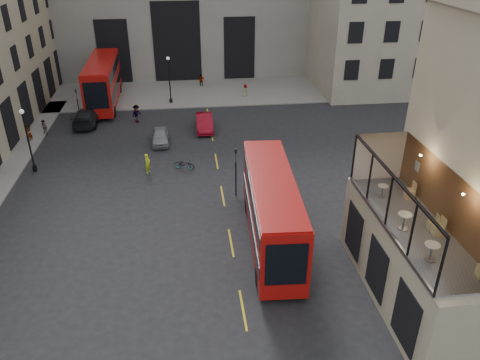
{
  "coord_description": "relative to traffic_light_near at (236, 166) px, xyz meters",
  "views": [
    {
      "loc": [
        -4.38,
        -18.19,
        17.45
      ],
      "look_at": [
        -1.09,
        8.77,
        3.0
      ],
      "focal_mm": 35.0,
      "sensor_mm": 36.0,
      "label": 1
    }
  ],
  "objects": [
    {
      "name": "cafe_table_mid",
      "position": [
        6.83,
        -12.22,
        2.74
      ],
      "size": [
        0.68,
        0.68,
        0.85
      ],
      "color": "beige",
      "rests_on": "cafe_floor"
    },
    {
      "name": "pedestrian_b",
      "position": [
        -8.42,
        16.37,
        -1.5
      ],
      "size": [
        1.29,
        1.35,
        1.84
      ],
      "primitive_type": "imported",
      "rotation": [
        0.0,
        0.0,
        0.87
      ],
      "color": "gray",
      "rests_on": "ground"
    },
    {
      "name": "car_a",
      "position": [
        -5.88,
        10.56,
        -1.78
      ],
      "size": [
        1.63,
        3.8,
        1.28
      ],
      "primitive_type": "imported",
      "rotation": [
        0.0,
        0.0,
        0.03
      ],
      "color": "gray",
      "rests_on": "ground"
    },
    {
      "name": "pedestrian_d",
      "position": [
        3.78,
        23.33,
        -1.66
      ],
      "size": [
        0.65,
        0.84,
        1.53
      ],
      "primitive_type": "imported",
      "rotation": [
        0.0,
        0.0,
        1.81
      ],
      "color": "gray",
      "rests_on": "ground"
    },
    {
      "name": "traffic_light_far",
      "position": [
        -14.0,
        16.0,
        0.0
      ],
      "size": [
        0.16,
        0.2,
        3.8
      ],
      "color": "black",
      "rests_on": "ground"
    },
    {
      "name": "cafe_chair_b",
      "position": [
        8.25,
        -12.9,
        2.46
      ],
      "size": [
        0.48,
        0.48,
        0.95
      ],
      "color": "tan",
      "rests_on": "cafe_floor"
    },
    {
      "name": "pedestrian_c",
      "position": [
        -1.22,
        28.0,
        -1.59
      ],
      "size": [
        0.99,
        0.43,
        1.67
      ],
      "primitive_type": "imported",
      "rotation": [
        0.0,
        0.0,
        3.16
      ],
      "color": "gray",
      "rests_on": "ground"
    },
    {
      "name": "cafe_chair_c",
      "position": [
        8.21,
        -12.48,
        2.44
      ],
      "size": [
        0.48,
        0.48,
        0.86
      ],
      "color": "tan",
      "rests_on": "cafe_floor"
    },
    {
      "name": "host_frontage",
      "position": [
        7.5,
        -12.0,
        -0.17
      ],
      "size": [
        3.0,
        11.0,
        4.5
      ],
      "primitive_type": "cube",
      "color": "tan",
      "rests_on": "ground"
    },
    {
      "name": "car_c",
      "position": [
        -13.35,
        16.49,
        -1.61
      ],
      "size": [
        2.54,
        5.7,
        1.63
      ],
      "primitive_type": "imported",
      "rotation": [
        0.0,
        0.0,
        3.09
      ],
      "color": "black",
      "rests_on": "ground"
    },
    {
      "name": "cafe_chair_d",
      "position": [
        8.44,
        -9.39,
        2.47
      ],
      "size": [
        0.49,
        0.49,
        0.97
      ],
      "color": "tan",
      "rests_on": "cafe_floor"
    },
    {
      "name": "cyclist",
      "position": [
        -6.71,
        4.6,
        -1.6
      ],
      "size": [
        0.61,
        0.71,
        1.64
      ],
      "primitive_type": "imported",
      "rotation": [
        0.0,
        0.0,
        1.14
      ],
      "color": "#D5EC18",
      "rests_on": "ground"
    },
    {
      "name": "street_lamp_a",
      "position": [
        -16.0,
        6.0,
        -0.03
      ],
      "size": [
        0.36,
        0.36,
        5.33
      ],
      "color": "black",
      "rests_on": "ground"
    },
    {
      "name": "gateway",
      "position": [
        -4.0,
        35.99,
        6.96
      ],
      "size": [
        35.0,
        10.6,
        18.0
      ],
      "color": "gray",
      "rests_on": "ground"
    },
    {
      "name": "bus_near",
      "position": [
        1.5,
        -6.21,
        0.15
      ],
      "size": [
        3.25,
        11.63,
        4.59
      ],
      "color": "#A30E0B",
      "rests_on": "ground"
    },
    {
      "name": "street_lamp_b",
      "position": [
        -5.0,
        22.0,
        -0.03
      ],
      "size": [
        0.36,
        0.36,
        5.33
      ],
      "color": "black",
      "rests_on": "ground"
    },
    {
      "name": "cafe_table_far",
      "position": [
        7.02,
        -9.09,
        2.63
      ],
      "size": [
        0.56,
        0.56,
        0.69
      ],
      "color": "beige",
      "rests_on": "cafe_floor"
    },
    {
      "name": "bicycle",
      "position": [
        -3.75,
        4.83,
        -1.97
      ],
      "size": [
        1.84,
        1.24,
        0.91
      ],
      "primitive_type": "imported",
      "rotation": [
        0.0,
        0.0,
        1.17
      ],
      "color": "gray",
      "rests_on": "ground"
    },
    {
      "name": "bus_far",
      "position": [
        -12.4,
        22.69,
        0.37
      ],
      "size": [
        3.21,
        12.56,
        4.98
      ],
      "color": "#A70F0B",
      "rests_on": "ground"
    },
    {
      "name": "cafe_table_near",
      "position": [
        6.96,
        -14.71,
        2.73
      ],
      "size": [
        0.67,
        0.67,
        0.84
      ],
      "color": "silver",
      "rests_on": "cafe_floor"
    },
    {
      "name": "pavement_far",
      "position": [
        -5.0,
        26.0,
        -2.36
      ],
      "size": [
        40.0,
        12.0,
        0.12
      ],
      "primitive_type": "cube",
      "color": "slate",
      "rests_on": "ground"
    },
    {
      "name": "pedestrian_e",
      "position": [
        -18.0,
        12.45,
        -1.61
      ],
      "size": [
        0.51,
        0.67,
        1.63
      ],
      "primitive_type": "imported",
      "rotation": [
        0.0,
        0.0,
        4.48
      ],
      "color": "gray",
      "rests_on": "ground"
    },
    {
      "name": "traffic_light_near",
      "position": [
        0.0,
        0.0,
        0.0
      ],
      "size": [
        0.16,
        0.2,
        3.8
      ],
      "color": "black",
      "rests_on": "ground"
    },
    {
      "name": "pedestrian_a",
      "position": [
        -17.0,
        13.86,
        -1.66
      ],
      "size": [
        0.92,
        0.83,
        1.54
      ],
      "primitive_type": "imported",
      "rotation": [
        0.0,
        0.0,
        -0.42
      ],
      "color": "gray",
      "rests_on": "ground"
    },
    {
      "name": "ground",
      "position": [
        1.0,
        -12.0,
        -2.42
      ],
      "size": [
        140.0,
        140.0,
        0.0
      ],
      "primitive_type": "plane",
      "color": "black",
      "rests_on": "ground"
    },
    {
      "name": "cafe_floor",
      "position": [
        7.5,
        -12.0,
        2.12
      ],
      "size": [
        3.0,
        10.0,
        0.1
      ],
      "primitive_type": "cube",
      "color": "slate",
      "rests_on": "host_frontage"
    },
    {
      "name": "car_b",
      "position": [
        -1.61,
        13.46,
        -1.67
      ],
      "size": [
        1.65,
        4.6,
        1.51
      ],
      "primitive_type": "imported",
      "rotation": [
        0.0,
        0.0,
        -0.01
      ],
      "color": "maroon",
      "rests_on": "ground"
    }
  ]
}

